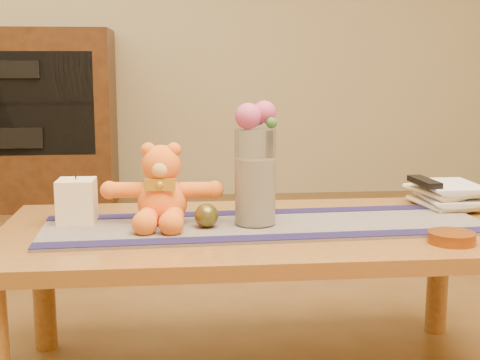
{
  "coord_description": "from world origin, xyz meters",
  "views": [
    {
      "loc": [
        -0.23,
        -1.75,
        0.89
      ],
      "look_at": [
        -0.05,
        0.0,
        0.58
      ],
      "focal_mm": 49.78,
      "sensor_mm": 36.0,
      "label": 1
    }
  ],
  "objects": [
    {
      "name": "coffee_table_top",
      "position": [
        0.0,
        0.0,
        0.43
      ],
      "size": [
        1.4,
        0.7,
        0.04
      ],
      "primitive_type": "cube",
      "color": "brown",
      "rests_on": "floor"
    },
    {
      "name": "bronze_ball",
      "position": [
        -0.14,
        -0.03,
        0.49
      ],
      "size": [
        0.08,
        0.08,
        0.06
      ],
      "primitive_type": "sphere",
      "rotation": [
        0.0,
        0.0,
        0.22
      ],
      "color": "brown",
      "rests_on": "persian_runner"
    },
    {
      "name": "stereo_upper",
      "position": [
        -1.2,
        2.35,
        0.86
      ],
      "size": [
        0.42,
        0.28,
        0.1
      ],
      "primitive_type": "cube",
      "color": "black",
      "rests_on": "media_cabinet"
    },
    {
      "name": "teddy_bear",
      "position": [
        -0.26,
        0.04,
        0.56
      ],
      "size": [
        0.33,
        0.28,
        0.21
      ],
      "primitive_type": null,
      "rotation": [
        0.0,
        0.0,
        -0.08
      ],
      "color": "orange",
      "rests_on": "persian_runner"
    },
    {
      "name": "candle_wick",
      "position": [
        -0.49,
        0.06,
        0.58
      ],
      "size": [
        0.0,
        0.0,
        0.01
      ],
      "primitive_type": "cylinder",
      "rotation": [
        0.0,
        0.0,
        -0.03
      ],
      "color": "black",
      "rests_on": "pillar_candle"
    },
    {
      "name": "runner_border_far",
      "position": [
        0.02,
        0.14,
        0.46
      ],
      "size": [
        1.2,
        0.11,
        0.0
      ],
      "primitive_type": "cube",
      "rotation": [
        0.0,
        0.0,
        0.04
      ],
      "color": "#18133B",
      "rests_on": "persian_runner"
    },
    {
      "name": "book_bottom",
      "position": [
        0.53,
        0.18,
        0.46
      ],
      "size": [
        0.19,
        0.24,
        0.02
      ],
      "primitive_type": "imported",
      "rotation": [
        0.0,
        0.0,
        0.11
      ],
      "color": "#FAE9C1",
      "rests_on": "coffee_table_top"
    },
    {
      "name": "runner_border_near",
      "position": [
        0.03,
        -0.15,
        0.46
      ],
      "size": [
        1.2,
        0.11,
        0.0
      ],
      "primitive_type": "cube",
      "rotation": [
        0.0,
        0.0,
        0.04
      ],
      "color": "#18133B",
      "rests_on": "persian_runner"
    },
    {
      "name": "stereo_lower",
      "position": [
        -1.2,
        2.35,
        0.46
      ],
      "size": [
        0.42,
        0.28,
        0.12
      ],
      "primitive_type": "cube",
      "color": "black",
      "rests_on": "media_cabinet"
    },
    {
      "name": "glass_vase",
      "position": [
        -0.01,
        -0.01,
        0.59
      ],
      "size": [
        0.11,
        0.11,
        0.26
      ],
      "primitive_type": "cylinder",
      "color": "silver",
      "rests_on": "persian_runner"
    },
    {
      "name": "leaf_sprig",
      "position": [
        0.03,
        -0.03,
        0.74
      ],
      "size": [
        0.03,
        0.03,
        0.03
      ],
      "primitive_type": "sphere",
      "color": "#33662D",
      "rests_on": "glass_vase"
    },
    {
      "name": "book_upper",
      "position": [
        0.52,
        0.18,
        0.5
      ],
      "size": [
        0.2,
        0.25,
        0.02
      ],
      "primitive_type": "imported",
      "rotation": [
        0.0,
        0.0,
        0.17
      ],
      "color": "#FAE9C1",
      "rests_on": "book_lower"
    },
    {
      "name": "pillar_candle",
      "position": [
        -0.49,
        0.06,
        0.52
      ],
      "size": [
        0.1,
        0.1,
        0.12
      ],
      "primitive_type": "cube",
      "rotation": [
        0.0,
        0.0,
        -0.03
      ],
      "color": "#FBE5B9",
      "rests_on": "persian_runner"
    },
    {
      "name": "blue_flower_back",
      "position": [
        0.0,
        0.03,
        0.75
      ],
      "size": [
        0.04,
        0.04,
        0.04
      ],
      "primitive_type": "sphere",
      "color": "#435692",
      "rests_on": "glass_vase"
    },
    {
      "name": "rose_right",
      "position": [
        0.02,
        -0.0,
        0.76
      ],
      "size": [
        0.06,
        0.06,
        0.06
      ],
      "primitive_type": "sphere",
      "color": "#C84677",
      "rests_on": "glass_vase"
    },
    {
      "name": "blue_flower_side",
      "position": [
        -0.04,
        0.01,
        0.74
      ],
      "size": [
        0.04,
        0.04,
        0.04
      ],
      "primitive_type": "sphere",
      "color": "#435692",
      "rests_on": "glass_vase"
    },
    {
      "name": "rose_left",
      "position": [
        -0.03,
        -0.02,
        0.75
      ],
      "size": [
        0.07,
        0.07,
        0.07
      ],
      "primitive_type": "sphere",
      "color": "#C84677",
      "rests_on": "glass_vase"
    },
    {
      "name": "book_lower",
      "position": [
        0.54,
        0.18,
        0.48
      ],
      "size": [
        0.17,
        0.23,
        0.02
      ],
      "primitive_type": "imported",
      "rotation": [
        0.0,
        0.0,
        -0.03
      ],
      "color": "#FAE9C1",
      "rests_on": "book_bottom"
    },
    {
      "name": "persian_runner",
      "position": [
        0.02,
        -0.01,
        0.45
      ],
      "size": [
        1.21,
        0.4,
        0.01
      ],
      "primitive_type": "cube",
      "rotation": [
        0.0,
        0.0,
        0.04
      ],
      "color": "#1D1640",
      "rests_on": "coffee_table_top"
    },
    {
      "name": "table_leg_bl",
      "position": [
        -0.64,
        0.29,
        0.21
      ],
      "size": [
        0.07,
        0.07,
        0.41
      ],
      "primitive_type": "cylinder",
      "color": "brown",
      "rests_on": "floor"
    },
    {
      "name": "tv_remote",
      "position": [
        0.53,
        0.17,
        0.54
      ],
      "size": [
        0.05,
        0.16,
        0.02
      ],
      "primitive_type": "cube",
      "rotation": [
        0.0,
        0.0,
        0.06
      ],
      "color": "black",
      "rests_on": "book_top"
    },
    {
      "name": "amber_dish",
      "position": [
        0.46,
        -0.22,
        0.46
      ],
      "size": [
        0.12,
        0.12,
        0.03
      ],
      "primitive_type": "cylinder",
      "rotation": [
        0.0,
        0.0,
        0.02
      ],
      "color": "#BF5914",
      "rests_on": "coffee_table_top"
    },
    {
      "name": "cabinet_shelf",
      "position": [
        -1.2,
        2.33,
        0.66
      ],
      "size": [
        1.02,
        0.2,
        0.02
      ],
      "primitive_type": "cube",
      "color": "#31190B",
      "rests_on": "media_cabinet"
    },
    {
      "name": "book_top",
      "position": [
        0.53,
        0.18,
        0.52
      ],
      "size": [
        0.17,
        0.23,
        0.02
      ],
      "primitive_type": "imported",
      "rotation": [
        0.0,
        0.0,
        0.01
      ],
      "color": "#FAE9C1",
      "rests_on": "book_upper"
    },
    {
      "name": "table_leg_br",
      "position": [
        0.64,
        0.29,
        0.21
      ],
      "size": [
        0.07,
        0.07,
        0.41
      ],
      "primitive_type": "cylinder",
      "color": "brown",
      "rests_on": "floor"
    },
    {
      "name": "potpourri_fill",
      "position": [
        -0.01,
        -0.01,
        0.55
      ],
      "size": [
        0.09,
        0.09,
        0.18
      ],
      "primitive_type": "cylinder",
      "color": "beige",
      "rests_on": "glass_vase"
    },
    {
      "name": "cabinet_cavity",
      "position": [
        -1.2,
        2.25,
        0.66
      ],
      "size": [
        1.02,
        0.03,
        0.61
      ],
      "primitive_type": "cube",
      "color": "black",
      "rests_on": "media_cabinet"
    },
    {
      "name": "media_cabinet",
      "position": [
        -1.2,
        2.48,
        0.55
      ],
      "size": [
        1.2,
        0.5,
        1.1
      ],
      "primitive_type": "cube",
      "color": "#31190B",
      "rests_on": "floor"
    }
  ]
}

